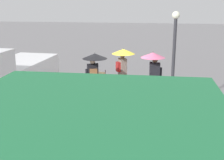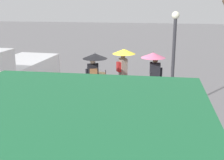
{
  "view_description": "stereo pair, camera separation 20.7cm",
  "coord_description": "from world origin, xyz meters",
  "px_view_note": "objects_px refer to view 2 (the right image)",
  "views": [
    {
      "loc": [
        -2.0,
        12.15,
        4.24
      ],
      "look_at": [
        -0.22,
        0.48,
        1.05
      ],
      "focal_mm": 47.6,
      "sensor_mm": 36.0,
      "label": 1
    },
    {
      "loc": [
        -2.2,
        12.12,
        4.24
      ],
      "look_at": [
        -0.22,
        0.48,
        1.05
      ],
      "focal_mm": 47.6,
      "sensor_mm": 36.0,
      "label": 2
    }
  ],
  "objects_px": {
    "pedestrian_pink_side": "(123,61)",
    "cargo_van_parked_right": "(9,79)",
    "shopping_cart_vendor": "(128,89)",
    "street_lamp": "(174,53)",
    "pedestrian_black_side": "(154,65)",
    "pedestrian_white_side": "(94,66)",
    "hand_dolly_boxes": "(98,85)"
  },
  "relations": [
    {
      "from": "cargo_van_parked_right",
      "to": "pedestrian_black_side",
      "type": "height_order",
      "value": "cargo_van_parked_right"
    },
    {
      "from": "shopping_cart_vendor",
      "to": "hand_dolly_boxes",
      "type": "distance_m",
      "value": 1.28
    },
    {
      "from": "pedestrian_black_side",
      "to": "pedestrian_white_side",
      "type": "relative_size",
      "value": 1.0
    },
    {
      "from": "pedestrian_black_side",
      "to": "street_lamp",
      "type": "bearing_deg",
      "value": 116.89
    },
    {
      "from": "cargo_van_parked_right",
      "to": "pedestrian_white_side",
      "type": "height_order",
      "value": "cargo_van_parked_right"
    },
    {
      "from": "pedestrian_pink_side",
      "to": "cargo_van_parked_right",
      "type": "bearing_deg",
      "value": 31.12
    },
    {
      "from": "pedestrian_white_side",
      "to": "street_lamp",
      "type": "height_order",
      "value": "street_lamp"
    },
    {
      "from": "cargo_van_parked_right",
      "to": "hand_dolly_boxes",
      "type": "relative_size",
      "value": 4.14
    },
    {
      "from": "cargo_van_parked_right",
      "to": "pedestrian_pink_side",
      "type": "height_order",
      "value": "cargo_van_parked_right"
    },
    {
      "from": "cargo_van_parked_right",
      "to": "street_lamp",
      "type": "bearing_deg",
      "value": -176.55
    },
    {
      "from": "shopping_cart_vendor",
      "to": "pedestrian_black_side",
      "type": "xyz_separation_m",
      "value": [
        -1.07,
        -0.33,
        1.0
      ]
    },
    {
      "from": "hand_dolly_boxes",
      "to": "cargo_van_parked_right",
      "type": "bearing_deg",
      "value": 23.59
    },
    {
      "from": "shopping_cart_vendor",
      "to": "pedestrian_black_side",
      "type": "bearing_deg",
      "value": -162.72
    },
    {
      "from": "pedestrian_white_side",
      "to": "street_lamp",
      "type": "relative_size",
      "value": 0.56
    },
    {
      "from": "pedestrian_pink_side",
      "to": "pedestrian_white_side",
      "type": "xyz_separation_m",
      "value": [
        1.05,
        1.38,
        0.0
      ]
    },
    {
      "from": "shopping_cart_vendor",
      "to": "cargo_van_parked_right",
      "type": "bearing_deg",
      "value": 18.06
    },
    {
      "from": "pedestrian_white_side",
      "to": "street_lamp",
      "type": "bearing_deg",
      "value": 165.83
    },
    {
      "from": "pedestrian_black_side",
      "to": "pedestrian_white_side",
      "type": "xyz_separation_m",
      "value": [
        2.46,
        0.64,
        0.0
      ]
    },
    {
      "from": "cargo_van_parked_right",
      "to": "pedestrian_pink_side",
      "type": "distance_m",
      "value": 5.0
    },
    {
      "from": "hand_dolly_boxes",
      "to": "street_lamp",
      "type": "bearing_deg",
      "value": 160.87
    },
    {
      "from": "pedestrian_pink_side",
      "to": "pedestrian_black_side",
      "type": "bearing_deg",
      "value": 152.31
    },
    {
      "from": "pedestrian_pink_side",
      "to": "pedestrian_white_side",
      "type": "bearing_deg",
      "value": 52.8
    },
    {
      "from": "shopping_cart_vendor",
      "to": "street_lamp",
      "type": "height_order",
      "value": "street_lamp"
    },
    {
      "from": "pedestrian_pink_side",
      "to": "street_lamp",
      "type": "relative_size",
      "value": 0.56
    },
    {
      "from": "shopping_cart_vendor",
      "to": "pedestrian_black_side",
      "type": "distance_m",
      "value": 1.51
    },
    {
      "from": "hand_dolly_boxes",
      "to": "street_lamp",
      "type": "height_order",
      "value": "street_lamp"
    },
    {
      "from": "shopping_cart_vendor",
      "to": "street_lamp",
      "type": "relative_size",
      "value": 0.27
    },
    {
      "from": "cargo_van_parked_right",
      "to": "shopping_cart_vendor",
      "type": "bearing_deg",
      "value": -161.94
    },
    {
      "from": "shopping_cart_vendor",
      "to": "street_lamp",
      "type": "bearing_deg",
      "value": 148.38
    },
    {
      "from": "cargo_van_parked_right",
      "to": "street_lamp",
      "type": "xyz_separation_m",
      "value": [
        -6.41,
        -0.39,
        1.19
      ]
    },
    {
      "from": "shopping_cart_vendor",
      "to": "pedestrian_white_side",
      "type": "height_order",
      "value": "pedestrian_white_side"
    },
    {
      "from": "street_lamp",
      "to": "pedestrian_white_side",
      "type": "bearing_deg",
      "value": -14.17
    }
  ]
}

